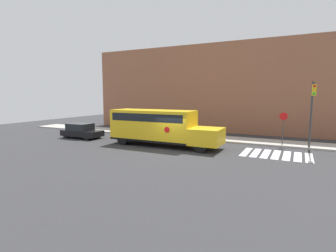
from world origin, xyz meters
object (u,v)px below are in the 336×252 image
at_px(school_bus, 159,126).
at_px(parked_car, 81,131).
at_px(stop_sign, 283,125).
at_px(traffic_light, 312,105).

height_order(school_bus, parked_car, school_bus).
relative_size(stop_sign, traffic_light, 0.53).
bearing_deg(parked_car, stop_sign, 13.27).
bearing_deg(parked_car, school_bus, 0.01).
bearing_deg(stop_sign, parked_car, -166.73).
xyz_separation_m(stop_sign, traffic_light, (1.98, -0.88, 1.66)).
height_order(parked_car, traffic_light, traffic_light).
bearing_deg(traffic_light, stop_sign, 156.00).
height_order(stop_sign, traffic_light, traffic_light).
height_order(school_bus, stop_sign, school_bus).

